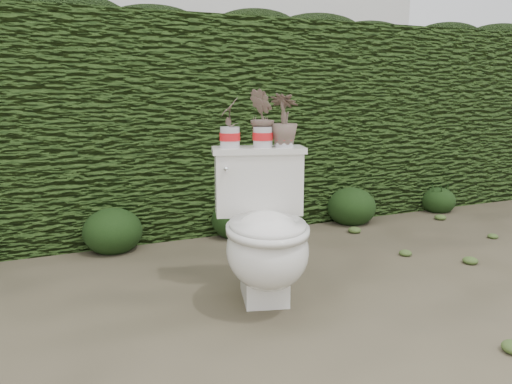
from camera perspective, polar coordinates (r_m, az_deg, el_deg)
name	(u,v)px	position (r m, az deg, el deg)	size (l,w,h in m)	color
ground	(235,296)	(2.72, -2.37, -11.78)	(60.00, 60.00, 0.00)	#675E47
hedge	(161,126)	(4.04, -10.77, 7.45)	(8.00, 1.00, 1.60)	#35531B
house_wall	(132,30)	(8.51, -13.93, 17.50)	(8.00, 3.50, 4.00)	silver
toilet	(265,235)	(2.55, 1.02, -4.88)	(0.62, 0.78, 0.78)	silver
potted_plant_left	(230,124)	(2.67, -3.02, 7.75)	(0.13, 0.09, 0.25)	#226F29
potted_plant_center	(263,120)	(2.69, 0.78, 8.27)	(0.16, 0.13, 0.29)	#226F29
potted_plant_right	(284,122)	(2.71, 3.23, 8.04)	(0.15, 0.15, 0.27)	#226F29
liriope_clump_2	(112,227)	(3.54, -16.09, -3.88)	(0.40, 0.40, 0.32)	#1E3713
liriope_clump_3	(237,216)	(3.74, -2.24, -2.74)	(0.38, 0.38, 0.30)	#1E3713
liriope_clump_4	(351,203)	(4.18, 10.85, -1.28)	(0.40, 0.40, 0.32)	#1E3713
liriope_clump_5	(438,198)	(4.80, 20.13, -0.61)	(0.30, 0.30, 0.24)	#1E3713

